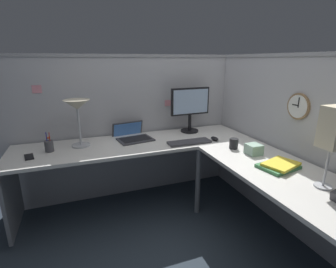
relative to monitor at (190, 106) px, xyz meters
name	(u,v)px	position (x,y,z in m)	size (l,w,h in m)	color
ground_plane	(189,224)	(-0.28, -0.64, -1.02)	(6.80, 6.80, 0.00)	#2D3842
cubicle_wall_back	(130,127)	(-0.65, 0.23, -0.23)	(2.57, 0.12, 1.58)	#B2B2B7
cubicle_wall_right	(292,145)	(0.59, -0.90, -0.23)	(0.12, 2.37, 1.58)	#B2B2B7
desk	(178,168)	(-0.43, -0.69, -0.39)	(2.35, 2.15, 0.73)	silver
monitor	(190,106)	(0.00, 0.00, 0.00)	(0.46, 0.20, 0.50)	black
laptop	(132,136)	(-0.67, -0.01, -0.27)	(0.40, 0.43, 0.22)	#38383D
keyboard	(189,142)	(-0.18, -0.38, -0.28)	(0.43, 0.14, 0.02)	#38383D
computer_mouse	(215,139)	(0.10, -0.38, -0.28)	(0.06, 0.10, 0.03)	black
desk_lamp_dome	(77,109)	(-1.19, -0.09, 0.07)	(0.24, 0.24, 0.44)	#B7BABF
pen_cup	(49,146)	(-1.46, -0.15, -0.24)	(0.08, 0.08, 0.18)	#4C4C51
cell_phone	(29,157)	(-1.61, -0.25, -0.29)	(0.07, 0.14, 0.01)	black
book_stack	(279,165)	(0.21, -1.16, -0.27)	(0.32, 0.27, 0.04)	#3F7F4C
desk_lamp_paper	(334,130)	(0.26, -1.49, 0.09)	(0.13, 0.13, 0.53)	#B7BABF
coffee_mug	(234,144)	(0.14, -0.66, -0.25)	(0.08, 0.08, 0.10)	black
tissue_box	(254,149)	(0.22, -0.84, -0.25)	(0.12, 0.12, 0.09)	#8CAD99
wall_clock	(299,106)	(0.54, -0.96, 0.13)	(0.04, 0.22, 0.22)	olive
pinned_note_leftmost	(37,89)	(-1.53, 0.18, 0.23)	(0.08, 0.00, 0.07)	pink
pinned_note_middle	(168,103)	(-0.19, 0.18, 0.02)	(0.08, 0.00, 0.07)	pink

